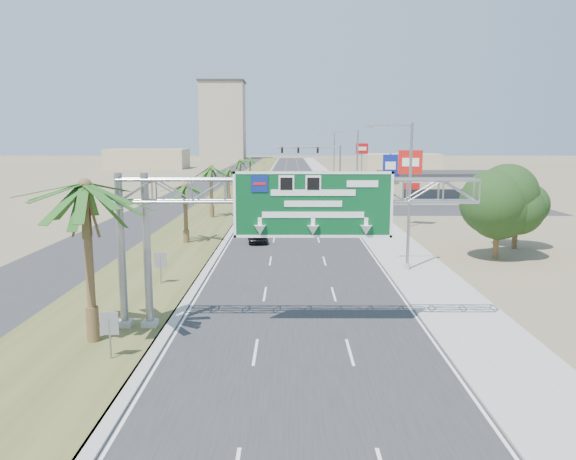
{
  "coord_description": "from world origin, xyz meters",
  "views": [
    {
      "loc": [
        -0.53,
        -15.6,
        8.9
      ],
      "look_at": [
        -0.65,
        13.49,
        4.2
      ],
      "focal_mm": 35.0,
      "sensor_mm": 36.0,
      "label": 1
    }
  ],
  "objects_px": {
    "store_building": "(445,188)",
    "pole_sign_blue": "(390,167)",
    "palm_near": "(85,187)",
    "pole_sign_red_far": "(362,153)",
    "signal_mast": "(327,166)",
    "car_right_lane": "(309,199)",
    "sign_gantry": "(279,202)",
    "car_mid_lane": "(306,205)",
    "car_left_lane": "(257,234)",
    "pole_sign_red_near": "(410,166)",
    "car_far": "(271,190)"
  },
  "relations": [
    {
      "from": "car_far",
      "to": "pole_sign_red_near",
      "type": "distance_m",
      "value": 39.15
    },
    {
      "from": "sign_gantry",
      "to": "store_building",
      "type": "height_order",
      "value": "sign_gantry"
    },
    {
      "from": "pole_sign_red_near",
      "to": "pole_sign_blue",
      "type": "xyz_separation_m",
      "value": [
        1.37,
        19.06,
        -1.06
      ]
    },
    {
      "from": "sign_gantry",
      "to": "palm_near",
      "type": "relative_size",
      "value": 2.01
    },
    {
      "from": "sign_gantry",
      "to": "pole_sign_red_far",
      "type": "bearing_deg",
      "value": 79.88
    },
    {
      "from": "car_right_lane",
      "to": "car_mid_lane",
      "type": "bearing_deg",
      "value": -87.3
    },
    {
      "from": "store_building",
      "to": "pole_sign_red_far",
      "type": "height_order",
      "value": "pole_sign_red_far"
    },
    {
      "from": "car_far",
      "to": "pole_sign_red_far",
      "type": "height_order",
      "value": "pole_sign_red_far"
    },
    {
      "from": "palm_near",
      "to": "car_right_lane",
      "type": "bearing_deg",
      "value": 78.21
    },
    {
      "from": "car_right_lane",
      "to": "pole_sign_red_far",
      "type": "height_order",
      "value": "pole_sign_red_far"
    },
    {
      "from": "car_right_lane",
      "to": "pole_sign_red_far",
      "type": "relative_size",
      "value": 0.63
    },
    {
      "from": "car_right_lane",
      "to": "pole_sign_red_near",
      "type": "distance_m",
      "value": 22.95
    },
    {
      "from": "sign_gantry",
      "to": "pole_sign_red_far",
      "type": "relative_size",
      "value": 1.98
    },
    {
      "from": "pole_sign_red_near",
      "to": "sign_gantry",
      "type": "bearing_deg",
      "value": -111.86
    },
    {
      "from": "palm_near",
      "to": "car_left_lane",
      "type": "relative_size",
      "value": 2.05
    },
    {
      "from": "store_building",
      "to": "pole_sign_red_near",
      "type": "relative_size",
      "value": 2.24
    },
    {
      "from": "store_building",
      "to": "car_left_lane",
      "type": "relative_size",
      "value": 4.43
    },
    {
      "from": "signal_mast",
      "to": "car_right_lane",
      "type": "height_order",
      "value": "signal_mast"
    },
    {
      "from": "signal_mast",
      "to": "pole_sign_blue",
      "type": "bearing_deg",
      "value": -55.38
    },
    {
      "from": "palm_near",
      "to": "store_building",
      "type": "bearing_deg",
      "value": 61.72
    },
    {
      "from": "car_mid_lane",
      "to": "pole_sign_blue",
      "type": "bearing_deg",
      "value": 32.14
    },
    {
      "from": "pole_sign_red_near",
      "to": "pole_sign_blue",
      "type": "distance_m",
      "value": 19.14
    },
    {
      "from": "sign_gantry",
      "to": "car_right_lane",
      "type": "xyz_separation_m",
      "value": [
        3.06,
        51.73,
        -5.32
      ]
    },
    {
      "from": "pole_sign_blue",
      "to": "palm_near",
      "type": "bearing_deg",
      "value": -112.87
    },
    {
      "from": "sign_gantry",
      "to": "pole_sign_red_near",
      "type": "xyz_separation_m",
      "value": [
        12.69,
        31.65,
        0.18
      ]
    },
    {
      "from": "sign_gantry",
      "to": "car_right_lane",
      "type": "height_order",
      "value": "sign_gantry"
    },
    {
      "from": "palm_near",
      "to": "pole_sign_red_far",
      "type": "distance_m",
      "value": 77.3
    },
    {
      "from": "car_mid_lane",
      "to": "pole_sign_red_near",
      "type": "xyz_separation_m",
      "value": [
        10.13,
        -12.62,
        5.45
      ]
    },
    {
      "from": "pole_sign_red_far",
      "to": "pole_sign_red_near",
      "type": "bearing_deg",
      "value": -90.33
    },
    {
      "from": "store_building",
      "to": "pole_sign_blue",
      "type": "xyz_separation_m",
      "value": [
        -9.0,
        -5.37,
        3.18
      ]
    },
    {
      "from": "pole_sign_red_near",
      "to": "palm_near",
      "type": "bearing_deg",
      "value": -121.82
    },
    {
      "from": "pole_sign_blue",
      "to": "pole_sign_red_far",
      "type": "xyz_separation_m",
      "value": [
        -1.13,
        21.74,
        1.49
      ]
    },
    {
      "from": "signal_mast",
      "to": "pole_sign_blue",
      "type": "height_order",
      "value": "signal_mast"
    },
    {
      "from": "store_building",
      "to": "car_far",
      "type": "relative_size",
      "value": 3.83
    },
    {
      "from": "car_right_lane",
      "to": "pole_sign_red_far",
      "type": "xyz_separation_m",
      "value": [
        9.87,
        20.71,
        5.93
      ]
    },
    {
      "from": "sign_gantry",
      "to": "car_far",
      "type": "distance_m",
      "value": 67.49
    },
    {
      "from": "car_mid_lane",
      "to": "car_right_lane",
      "type": "xyz_separation_m",
      "value": [
        0.5,
        7.47,
        -0.06
      ]
    },
    {
      "from": "store_building",
      "to": "palm_near",
      "type": "bearing_deg",
      "value": -118.28
    },
    {
      "from": "car_far",
      "to": "pole_sign_blue",
      "type": "bearing_deg",
      "value": -49.97
    },
    {
      "from": "palm_near",
      "to": "car_left_lane",
      "type": "bearing_deg",
      "value": 76.85
    },
    {
      "from": "car_mid_lane",
      "to": "pole_sign_red_near",
      "type": "bearing_deg",
      "value": -48.36
    },
    {
      "from": "car_mid_lane",
      "to": "pole_sign_blue",
      "type": "relative_size",
      "value": 0.68
    },
    {
      "from": "store_building",
      "to": "car_left_lane",
      "type": "distance_m",
      "value": 41.86
    },
    {
      "from": "sign_gantry",
      "to": "car_mid_lane",
      "type": "xyz_separation_m",
      "value": [
        2.56,
        44.27,
        -5.26
      ]
    },
    {
      "from": "signal_mast",
      "to": "store_building",
      "type": "bearing_deg",
      "value": -19.54
    },
    {
      "from": "sign_gantry",
      "to": "store_building",
      "type": "xyz_separation_m",
      "value": [
        23.06,
        56.07,
        -4.06
      ]
    },
    {
      "from": "palm_near",
      "to": "signal_mast",
      "type": "xyz_separation_m",
      "value": [
        14.37,
        63.97,
        -2.08
      ]
    },
    {
      "from": "palm_near",
      "to": "pole_sign_blue",
      "type": "distance_m",
      "value": 57.15
    },
    {
      "from": "car_left_lane",
      "to": "pole_sign_red_far",
      "type": "xyz_separation_m",
      "value": [
        15.28,
        49.61,
        5.98
      ]
    },
    {
      "from": "sign_gantry",
      "to": "palm_near",
      "type": "xyz_separation_m",
      "value": [
        -8.14,
        -1.93,
        0.87
      ]
    }
  ]
}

